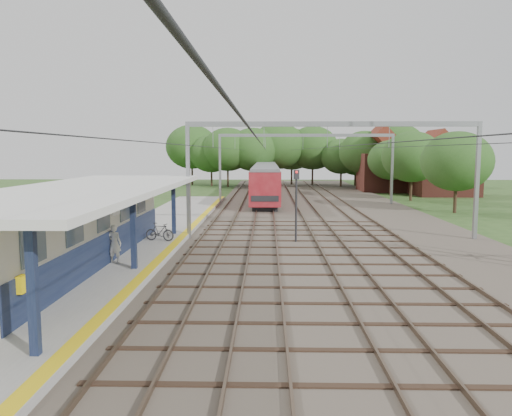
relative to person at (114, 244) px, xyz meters
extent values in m
plane|color=#2D4C1E|center=(7.04, -7.04, -1.21)|extent=(160.00, 160.00, 0.00)
cube|color=#473D33|center=(11.04, 22.96, -1.16)|extent=(18.00, 90.00, 0.10)
cube|color=gray|center=(-0.46, 6.96, -1.04)|extent=(5.00, 52.00, 0.35)
cube|color=yellow|center=(1.79, 6.96, -0.86)|extent=(0.45, 52.00, 0.01)
cube|color=beige|center=(-1.86, -0.04, 0.84)|extent=(3.20, 18.00, 3.40)
cube|color=#101934|center=(-0.24, -0.04, -0.16)|extent=(0.06, 18.00, 1.40)
cube|color=slate|center=(-0.23, -0.04, 1.34)|extent=(0.05, 16.00, 1.30)
cube|color=yellow|center=(-0.14, -8.04, 0.34)|extent=(0.18, 0.38, 0.50)
cube|color=#101934|center=(1.14, -10.04, 0.74)|extent=(0.22, 0.22, 3.20)
cube|color=#101934|center=(1.14, -1.04, 0.74)|extent=(0.22, 0.22, 3.20)
cube|color=#101934|center=(1.14, 7.96, 0.74)|extent=(0.22, 0.22, 3.20)
cube|color=silver|center=(-0.76, -1.04, 2.46)|extent=(6.40, 20.00, 0.24)
cube|color=white|center=(1.04, -3.04, 1.79)|extent=(0.06, 0.85, 0.26)
cube|color=brown|center=(2.83, 22.96, -1.04)|extent=(0.07, 88.00, 0.15)
cube|color=brown|center=(4.26, 22.96, -1.04)|extent=(0.07, 88.00, 0.15)
cube|color=brown|center=(5.83, 22.96, -1.04)|extent=(0.07, 88.00, 0.15)
cube|color=brown|center=(7.26, 22.96, -1.04)|extent=(0.07, 88.00, 0.15)
cube|color=brown|center=(9.53, 22.96, -1.04)|extent=(0.07, 88.00, 0.15)
cube|color=brown|center=(10.96, 22.96, -1.04)|extent=(0.07, 88.00, 0.15)
cube|color=brown|center=(13.13, 22.96, -1.04)|extent=(0.07, 88.00, 0.15)
cube|color=brown|center=(14.56, 22.96, -1.04)|extent=(0.07, 88.00, 0.15)
cube|color=gray|center=(2.04, 7.96, 2.29)|extent=(0.22, 0.22, 7.00)
cube|color=gray|center=(19.04, 7.96, 2.29)|extent=(0.22, 0.22, 7.00)
cube|color=gray|center=(10.54, 7.96, 5.64)|extent=(17.00, 0.20, 0.30)
cube|color=gray|center=(2.04, 27.96, 2.29)|extent=(0.22, 0.22, 7.00)
cube|color=gray|center=(19.04, 27.96, 2.29)|extent=(0.22, 0.22, 7.00)
cube|color=gray|center=(10.54, 27.96, 5.64)|extent=(17.00, 0.20, 0.30)
cylinder|color=black|center=(3.54, 22.96, 4.29)|extent=(0.02, 88.00, 0.02)
cylinder|color=black|center=(6.54, 22.96, 4.29)|extent=(0.02, 88.00, 0.02)
cylinder|color=black|center=(10.24, 22.96, 4.29)|extent=(0.02, 88.00, 0.02)
cylinder|color=black|center=(13.84, 22.96, 4.29)|extent=(0.02, 88.00, 0.02)
cylinder|color=#382619|center=(-2.96, 53.96, 0.23)|extent=(0.28, 0.28, 2.88)
ellipsoid|color=#214619|center=(-2.96, 53.96, 3.75)|extent=(6.72, 6.72, 5.76)
cylinder|color=#382619|center=(3.04, 55.96, 0.05)|extent=(0.28, 0.28, 2.52)
ellipsoid|color=#214619|center=(3.04, 55.96, 3.13)|extent=(5.88, 5.88, 5.04)
cylinder|color=#382619|center=(9.04, 52.96, 0.41)|extent=(0.28, 0.28, 3.24)
ellipsoid|color=#214619|center=(9.04, 52.96, 4.37)|extent=(7.56, 7.56, 6.48)
cylinder|color=#382619|center=(15.04, 54.96, 0.14)|extent=(0.28, 0.28, 2.70)
ellipsoid|color=#214619|center=(15.04, 54.96, 3.44)|extent=(6.30, 6.30, 5.40)
cylinder|color=#382619|center=(21.54, 30.96, 0.05)|extent=(0.28, 0.28, 2.52)
ellipsoid|color=#214619|center=(21.54, 30.96, 3.13)|extent=(5.88, 5.88, 5.04)
cylinder|color=#382619|center=(22.04, 46.96, 0.23)|extent=(0.28, 0.28, 2.88)
ellipsoid|color=#214619|center=(22.04, 46.96, 3.75)|extent=(6.72, 6.72, 5.76)
cube|color=brown|center=(28.04, 38.96, 1.04)|extent=(7.00, 6.00, 4.50)
cube|color=maroon|center=(28.04, 38.96, 4.19)|extent=(4.99, 6.12, 4.99)
cube|color=brown|center=(23.04, 44.96, 1.29)|extent=(8.00, 6.00, 5.00)
cube|color=maroon|center=(23.04, 44.96, 4.69)|extent=(5.52, 6.12, 5.52)
imported|color=silver|center=(0.00, 0.00, 0.00)|extent=(0.69, 0.51, 1.72)
imported|color=black|center=(0.81, 5.47, -0.36)|extent=(1.74, 0.85, 1.01)
cube|color=black|center=(6.54, 28.95, -0.89)|extent=(2.21, 15.74, 0.44)
cube|color=maroon|center=(6.54, 28.95, 0.83)|extent=(2.76, 17.11, 2.97)
cube|color=black|center=(6.54, 28.95, 1.12)|extent=(2.80, 15.74, 0.86)
cube|color=slate|center=(6.54, 28.95, 2.43)|extent=(2.54, 17.11, 0.28)
cube|color=black|center=(6.54, 46.66, -0.89)|extent=(2.21, 15.74, 0.44)
cube|color=maroon|center=(6.54, 46.66, 0.83)|extent=(2.76, 17.11, 2.97)
cube|color=black|center=(6.54, 46.66, 1.12)|extent=(2.80, 15.74, 0.86)
cube|color=slate|center=(6.54, 46.66, 2.43)|extent=(2.54, 17.11, 0.28)
cylinder|color=black|center=(8.39, 6.78, 0.71)|extent=(0.15, 0.15, 3.85)
cube|color=black|center=(8.39, 6.78, 2.74)|extent=(0.32, 0.24, 0.53)
sphere|color=red|center=(8.39, 6.68, 2.89)|extent=(0.13, 0.13, 0.13)
camera|label=1|loc=(6.74, -21.52, 4.03)|focal=35.00mm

